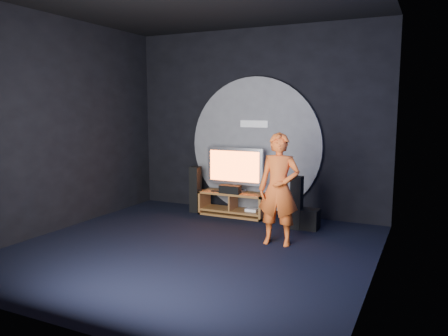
{
  "coord_description": "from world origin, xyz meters",
  "views": [
    {
      "loc": [
        3.06,
        -5.29,
        2.03
      ],
      "look_at": [
        0.01,
        1.05,
        1.05
      ],
      "focal_mm": 35.0,
      "sensor_mm": 36.0,
      "label": 1
    }
  ],
  "objects_px": {
    "tower_speaker_right": "(297,203)",
    "media_console": "(234,205)",
    "tower_speaker_left": "(196,189)",
    "player": "(279,189)",
    "subwoofer": "(309,219)",
    "tv": "(235,168)"
  },
  "relations": [
    {
      "from": "tv",
      "to": "player",
      "type": "bearing_deg",
      "value": -45.74
    },
    {
      "from": "tower_speaker_right",
      "to": "player",
      "type": "bearing_deg",
      "value": -90.45
    },
    {
      "from": "subwoofer",
      "to": "player",
      "type": "distance_m",
      "value": 1.22
    },
    {
      "from": "media_console",
      "to": "player",
      "type": "height_order",
      "value": "player"
    },
    {
      "from": "tower_speaker_left",
      "to": "media_console",
      "type": "bearing_deg",
      "value": 4.03
    },
    {
      "from": "media_console",
      "to": "player",
      "type": "relative_size",
      "value": 0.76
    },
    {
      "from": "tower_speaker_left",
      "to": "player",
      "type": "bearing_deg",
      "value": -30.45
    },
    {
      "from": "tower_speaker_left",
      "to": "player",
      "type": "xyz_separation_m",
      "value": [
        2.11,
        -1.24,
        0.39
      ]
    },
    {
      "from": "player",
      "to": "tower_speaker_left",
      "type": "bearing_deg",
      "value": 144.23
    },
    {
      "from": "tower_speaker_left",
      "to": "subwoofer",
      "type": "relative_size",
      "value": 2.65
    },
    {
      "from": "tv",
      "to": "subwoofer",
      "type": "relative_size",
      "value": 3.32
    },
    {
      "from": "tower_speaker_left",
      "to": "tv",
      "type": "bearing_deg",
      "value": 8.94
    },
    {
      "from": "media_console",
      "to": "player",
      "type": "bearing_deg",
      "value": -44.46
    },
    {
      "from": "tower_speaker_right",
      "to": "subwoofer",
      "type": "distance_m",
      "value": 0.35
    },
    {
      "from": "media_console",
      "to": "subwoofer",
      "type": "xyz_separation_m",
      "value": [
        1.53,
        -0.3,
        -0.03
      ]
    },
    {
      "from": "media_console",
      "to": "tower_speaker_left",
      "type": "bearing_deg",
      "value": -175.97
    },
    {
      "from": "tower_speaker_left",
      "to": "player",
      "type": "distance_m",
      "value": 2.47
    },
    {
      "from": "tv",
      "to": "player",
      "type": "xyz_separation_m",
      "value": [
        1.33,
        -1.36,
        -0.07
      ]
    },
    {
      "from": "tower_speaker_left",
      "to": "tower_speaker_right",
      "type": "distance_m",
      "value": 2.14
    },
    {
      "from": "player",
      "to": "tower_speaker_right",
      "type": "bearing_deg",
      "value": 84.23
    },
    {
      "from": "tower_speaker_right",
      "to": "media_console",
      "type": "bearing_deg",
      "value": 164.57
    },
    {
      "from": "tower_speaker_left",
      "to": "player",
      "type": "relative_size",
      "value": 0.53
    }
  ]
}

